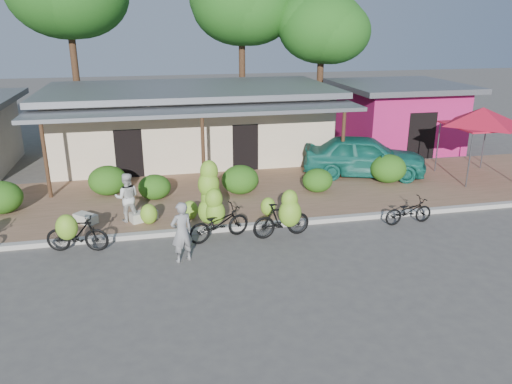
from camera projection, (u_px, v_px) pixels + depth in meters
ground at (231, 259)px, 13.67m from camera, size 100.00×100.00×0.00m
sidewalk at (208, 198)px, 18.27m from camera, size 60.00×6.00×0.12m
curb at (220, 229)px, 15.49m from camera, size 60.00×0.25×0.15m
shop_main at (191, 122)px, 23.21m from camera, size 13.00×8.50×3.35m
shop_pink at (398, 115)px, 25.39m from camera, size 6.00×6.00×3.25m
tree_center_right at (238, 3)px, 27.36m from camera, size 5.60×5.51×9.25m
tree_near_right at (318, 26)px, 26.71m from camera, size 4.85×4.70×7.75m
hedge_0 at (1, 198)px, 16.47m from camera, size 1.40×1.26×1.09m
hedge_1 at (108, 180)px, 18.24m from camera, size 1.39×1.25×1.09m
hedge_2 at (155, 187)px, 17.81m from camera, size 1.15×1.04×0.90m
hedge_3 at (240, 180)px, 18.36m from camera, size 1.37×1.23×1.07m
hedge_4 at (318, 180)px, 18.57m from camera, size 1.14×1.02×0.89m
hedge_5 at (388, 169)px, 19.65m from camera, size 1.44×1.29×1.12m
red_canopy at (482, 117)px, 19.69m from camera, size 3.50×3.50×2.86m
bike_left at (75, 233)px, 13.86m from camera, size 1.82×1.30×1.36m
bike_center at (215, 210)px, 14.84m from camera, size 2.06×1.44×2.32m
bike_right at (284, 217)px, 14.73m from camera, size 1.85×1.28×1.69m
bike_far_right at (409, 211)px, 15.95m from camera, size 1.68×0.69×0.86m
loose_banana_a at (149, 214)px, 15.64m from camera, size 0.53×0.45×0.66m
loose_banana_b at (190, 210)px, 16.02m from camera, size 0.50×0.43×0.63m
loose_banana_c at (268, 207)px, 16.34m from camera, size 0.49×0.42×0.62m
sack_near at (144, 216)px, 15.99m from camera, size 0.94×0.69×0.30m
sack_far at (86, 218)px, 15.80m from camera, size 0.81×0.79×0.28m
vendor at (182, 232)px, 13.32m from camera, size 0.73×0.60×1.70m
bystander at (127, 197)px, 15.73m from camera, size 0.80×0.64×1.59m
teal_van at (364, 156)px, 20.42m from camera, size 5.30×3.46×1.68m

